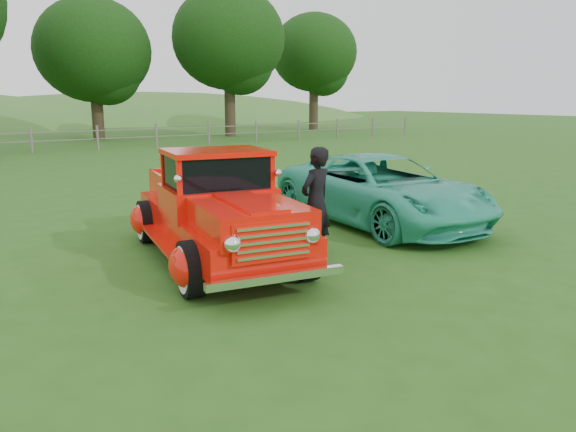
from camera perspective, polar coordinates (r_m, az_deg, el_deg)
ground at (r=8.09m, az=3.19°, el=-6.55°), size 140.00×140.00×0.00m
fence_line at (r=28.56m, az=-24.62°, el=7.01°), size 48.00×0.12×1.20m
tree_near_east at (r=36.50m, az=-19.19°, el=15.61°), size 6.80×6.80×8.33m
tree_mid_east at (r=37.68m, az=-6.06°, el=17.47°), size 7.20×7.20×9.44m
tree_far_east at (r=44.99m, az=2.66°, el=16.23°), size 6.60×6.60×8.86m
red_pickup at (r=8.96m, az=-7.28°, el=0.49°), size 2.82×5.20×1.78m
teal_sedan at (r=11.64m, az=9.45°, el=2.63°), size 2.63×5.20×1.41m
man at (r=9.21m, az=2.85°, el=1.51°), size 0.75×0.60×1.79m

